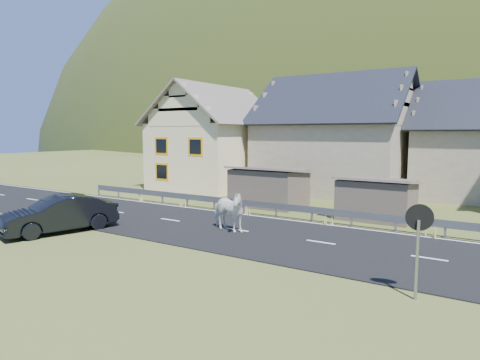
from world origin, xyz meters
The scene contains 12 objects.
ground centered at (0.00, 0.00, 0.00)m, with size 160.00×160.00×0.00m, color #414D1D.
road centered at (0.00, 0.00, 0.02)m, with size 60.00×7.00×0.04m, color black.
lane_markings centered at (0.00, 0.00, 0.04)m, with size 60.00×6.60×0.01m, color silver.
guardrail centered at (0.00, 3.68, 0.56)m, with size 28.10×0.09×0.75m.
shed_left centered at (-2.00, 6.50, 1.10)m, with size 4.30×3.30×2.40m, color brown.
shed_right centered at (4.50, 6.00, 1.00)m, with size 3.80×2.90×2.20m, color brown.
house_cream centered at (-10.00, 12.00, 4.36)m, with size 7.80×9.80×8.30m.
house_stone_a centered at (-1.00, 15.00, 4.63)m, with size 10.80×9.80×8.90m.
conifer_patch centered at (-55.00, 110.00, 6.00)m, with size 76.00×50.00×28.00m, color black.
horse centered at (-0.28, -0.37, 0.95)m, with size 2.15×0.98×1.81m, color white.
car centered at (-6.44, -4.48, 0.80)m, with size 1.69×4.86×1.60m, color black.
traffic_mirror centered at (8.32, -3.99, 1.86)m, with size 0.68×0.31×2.54m.
Camera 1 is at (10.36, -15.67, 4.39)m, focal length 32.00 mm.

